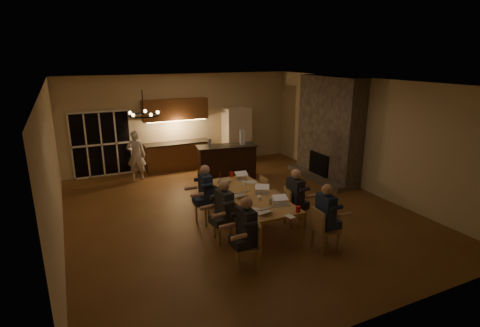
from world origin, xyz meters
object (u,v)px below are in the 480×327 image
bar_blender (242,137)px  laptop_d (262,189)px  person_left_far (206,193)px  chair_right_far (271,193)px  dining_table (251,209)px  redcup_far (231,174)px  bar_island (227,162)px  person_left_near (246,233)px  person_left_mid (224,212)px  laptop_e (224,177)px  laptop_b (282,200)px  mug_back (226,184)px  person_right_mid (295,198)px  laptop_f (243,175)px  person_right_near (325,217)px  laptop_c (239,191)px  can_silver (270,202)px  redcup_near (298,209)px  can_cola (220,175)px  bar_bottle (210,143)px  chandelier (144,115)px  chair_left_mid (225,221)px  laptop_a (263,207)px  plate_near (275,200)px  standing_person (136,155)px  chair_left_near (247,245)px  mug_front (259,198)px  plate_far (251,182)px  redcup_mid (225,189)px  chair_right_near (326,229)px  plate_left (255,210)px  chair_left_far (207,205)px  chair_right_mid (296,207)px  refrigerator (237,135)px

bar_blender → laptop_d: bearing=-89.8°
person_left_far → chair_right_far: bearing=88.5°
dining_table → redcup_far: size_ratio=23.16×
bar_island → person_left_near: person_left_near is taller
person_left_mid → chair_right_far: bearing=114.2°
laptop_e → laptop_b: bearing=121.4°
mug_back → person_right_mid: bearing=-48.6°
chair_right_far → laptop_f: (-0.56, 0.47, 0.42)m
laptop_e → person_right_near: bearing=127.9°
laptop_c → can_silver: laptop_c is taller
redcup_near → mug_back: bearing=108.8°
person_left_mid → laptop_e: (0.69, 1.65, 0.17)m
person_left_near → bar_blender: size_ratio=2.99×
can_cola → bar_bottle: bearing=76.9°
chandelier → can_silver: (2.43, -0.45, -1.94)m
chair_left_mid → person_left_near: person_left_near is taller
dining_table → laptop_a: 1.15m
person_left_far → plate_near: (1.17, -1.20, 0.07)m
person_right_mid → standing_person: size_ratio=0.88×
person_left_far → laptop_f: size_ratio=4.31×
plate_near → mug_back: bearing=114.3°
chair_left_mid → can_cola: 2.07m
chair_left_mid → laptop_c: laptop_c is taller
chair_left_near → mug_front: 1.50m
dining_table → plate_far: (0.38, 0.72, 0.38)m
mug_back → redcup_mid: redcup_mid is taller
chair_right_near → laptop_e: laptop_e is taller
laptop_c → laptop_f: size_ratio=1.00×
plate_left → person_left_mid: bearing=148.3°
chair_left_far → plate_left: bearing=2.7°
chair_right_far → can_cola: size_ratio=7.42×
person_left_mid → standing_person: (-0.86, 4.99, 0.10)m
chair_right_mid → plate_left: size_ratio=3.29×
laptop_d → redcup_mid: bearing=174.6°
laptop_a → laptop_c: (-0.04, 1.03, 0.00)m
mug_front → redcup_far: size_ratio=0.83×
refrigerator → person_right_mid: refrigerator is taller
dining_table → laptop_e: (-0.19, 1.11, 0.49)m
bar_island → chair_right_mid: bar_island is taller
standing_person → laptop_e: bearing=135.1°
bar_bottle → standing_person: bearing=153.5°
laptop_b → mug_front: bearing=135.8°
chair_right_mid → mug_front: (-0.93, 0.03, 0.36)m
chair_left_near → standing_person: bearing=-151.8°
redcup_near → plate_far: redcup_near is taller
mug_front → laptop_e: bearing=97.2°
standing_person → plate_left: standing_person is taller
bar_bottle → laptop_a: bearing=-97.2°
laptop_f → plate_near: bearing=-83.7°
dining_table → laptop_b: size_ratio=8.69×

